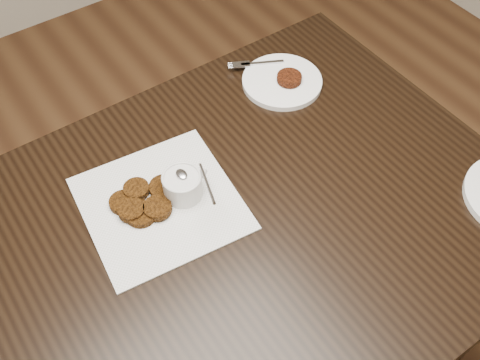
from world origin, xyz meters
name	(u,v)px	position (x,y,z in m)	size (l,w,h in m)	color
table	(204,326)	(-0.05, 0.07, 0.38)	(1.39, 0.89, 0.75)	black
napkin	(161,203)	(-0.05, 0.20, 0.75)	(0.31, 0.31, 0.00)	white
sauce_ramekin	(181,176)	(0.00, 0.19, 0.81)	(0.11, 0.11, 0.12)	silver
patty_cluster	(140,204)	(-0.09, 0.21, 0.76)	(0.21, 0.21, 0.02)	#5D310C
plate_with_patty	(282,79)	(0.37, 0.35, 0.76)	(0.20, 0.20, 0.03)	white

